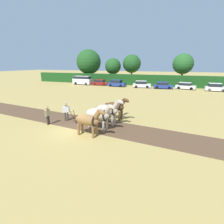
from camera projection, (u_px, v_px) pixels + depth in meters
The scene contains 22 objects.
ground_plane at pixel (75, 131), 14.32m from camera, with size 240.00×240.00×0.00m, color #A88E4C.
plowed_furrow_strip at pixel (65, 119), 17.26m from camera, with size 28.60×3.46×0.01m, color brown.
hedgerow at pixel (149, 80), 43.48m from camera, with size 67.76×1.28×2.72m, color #194719.
tree_far_left at pixel (89, 62), 51.47m from camera, with size 7.14×7.14×9.44m.
tree_left at pixel (113, 66), 49.45m from camera, with size 4.48×4.48×6.90m.
tree_center_left at pixel (132, 64), 49.04m from camera, with size 5.05×5.05×7.88m.
tree_center at pixel (183, 64), 43.21m from camera, with size 5.01×5.01×7.83m.
draft_horse_lead_left at pixel (88, 120), 13.04m from camera, with size 2.76×1.05×2.28m.
draft_horse_lead_right at pixel (99, 114), 14.31m from camera, with size 2.83×1.24×2.33m.
draft_horse_trail_left at pixel (108, 110), 15.59m from camera, with size 2.93×1.18×2.44m.
draft_horse_trail_right at pixel (115, 107), 16.89m from camera, with size 2.73×1.06×2.31m.
plow at pixel (80, 119), 16.37m from camera, with size 1.62×0.50×1.13m.
farmer_at_plow at pixel (66, 110), 16.61m from camera, with size 0.57×0.44×1.73m.
farmer_beside_team at pixel (122, 107), 18.29m from camera, with size 0.41×0.63×1.64m.
farmer_onlooker_left at pixel (48, 114), 15.58m from camera, with size 0.42×0.65×1.67m.
parked_van at pixel (82, 80), 45.89m from camera, with size 5.03×1.96×2.24m.
parked_car_left at pixel (100, 82), 44.84m from camera, with size 4.21×2.21×1.44m.
parked_car_center_left at pixel (117, 83), 42.27m from camera, with size 4.45×2.02×1.61m.
parked_car_center at pixel (142, 84), 40.06m from camera, with size 4.26×2.51×1.58m.
parked_car_center_right at pixel (163, 85), 38.54m from camera, with size 4.29×2.38×1.47m.
parked_car_right at pixel (186, 86), 37.58m from camera, with size 4.35×2.51×1.46m.
parked_car_far_right at pixel (215, 87), 34.96m from camera, with size 3.88×1.92×1.59m.
Camera 1 is at (7.77, -11.32, 5.29)m, focal length 28.00 mm.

